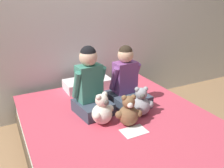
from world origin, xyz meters
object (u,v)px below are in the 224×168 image
teddy_bear_held_by_right_child (141,103)px  teddy_bear_held_by_left_child (102,111)px  bed (121,138)px  pillow_at_headboard (88,84)px  teddy_bear_between_children (128,112)px  child_on_right (126,84)px  child_on_left (90,86)px  sign_card (134,131)px

teddy_bear_held_by_right_child → teddy_bear_held_by_left_child: bearing=-164.4°
bed → pillow_at_headboard: 0.86m
teddy_bear_between_children → pillow_at_headboard: bearing=108.8°
child_on_right → teddy_bear_held_by_left_child: size_ratio=2.10×
child_on_right → teddy_bear_held_by_left_child: bearing=-151.7°
teddy_bear_held_by_right_child → pillow_at_headboard: bearing=123.2°
child_on_left → teddy_bear_held_by_left_child: size_ratio=2.22×
child_on_right → teddy_bear_held_by_right_child: size_ratio=2.14×
sign_card → child_on_right: bearing=66.7°
child_on_right → teddy_bear_held_by_right_child: 0.28m
bed → child_on_left: child_on_left is taller
child_on_right → sign_card: child_on_right is taller
bed → child_on_left: size_ratio=3.11×
child_on_left → teddy_bear_between_children: bearing=-69.8°
bed → child_on_right: size_ratio=3.30×
child_on_right → pillow_at_headboard: 0.61m
bed → teddy_bear_held_by_right_child: bearing=-0.3°
teddy_bear_between_children → pillow_at_headboard: teddy_bear_between_children is taller
bed → child_on_left: 0.57m
child_on_right → teddy_bear_held_by_left_child: 0.46m
teddy_bear_held_by_left_child → child_on_right: bearing=8.3°
bed → teddy_bear_held_by_left_child: (-0.18, 0.02, 0.32)m
bed → pillow_at_headboard: (0.00, 0.82, 0.26)m
bed → sign_card: (-0.00, -0.22, 0.21)m
child_on_left → sign_card: child_on_left is taller
child_on_left → teddy_bear_between_children: child_on_left is taller
child_on_left → teddy_bear_held_by_right_child: size_ratio=2.27×
teddy_bear_held_by_left_child → pillow_at_headboard: 0.82m
teddy_bear_between_children → pillow_at_headboard: (-0.01, 0.92, -0.06)m
bed → teddy_bear_held_by_right_child: 0.38m
teddy_bear_between_children → sign_card: size_ratio=1.34×
bed → teddy_bear_between_children: 0.34m
teddy_bear_between_children → child_on_left: bearing=136.1°
teddy_bear_held_by_left_child → sign_card: bearing=-78.4°
child_on_left → teddy_bear_held_by_left_child: child_on_left is taller
teddy_bear_held_by_left_child → bed: bearing=-31.3°
teddy_bear_between_children → bed: bearing=115.1°
teddy_bear_held_by_left_child → sign_card: (0.17, -0.24, -0.12)m
teddy_bear_between_children → sign_card: teddy_bear_between_children is taller
bed → pillow_at_headboard: pillow_at_headboard is taller
bed → teddy_bear_held_by_right_child: teddy_bear_held_by_right_child is taller
bed → teddy_bear_held_by_right_child: (0.20, -0.00, 0.32)m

